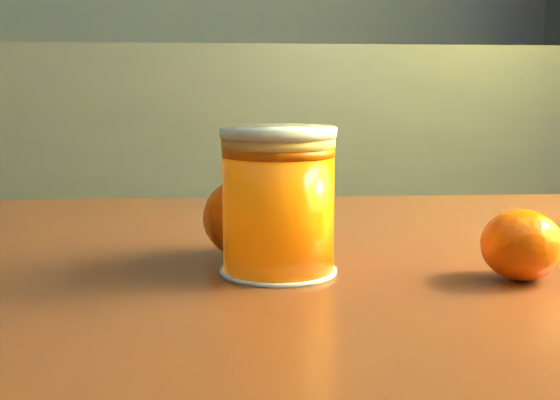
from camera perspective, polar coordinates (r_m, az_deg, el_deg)
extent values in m
cube|color=brown|center=(0.60, 5.66, -6.28)|extent=(0.99, 0.74, 0.04)
cylinder|color=#FA6705|center=(0.55, -0.12, -0.80)|extent=(0.08, 0.08, 0.09)
cylinder|color=#E8BA5E|center=(0.54, -0.12, 4.26)|extent=(0.08, 0.08, 0.01)
cylinder|color=silver|center=(0.54, -0.12, 4.91)|extent=(0.08, 0.08, 0.01)
ellipsoid|color=#F45604|center=(0.60, -2.27, -1.28)|extent=(0.07, 0.07, 0.06)
ellipsoid|color=#F45604|center=(0.56, 17.27, -3.15)|extent=(0.06, 0.06, 0.05)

